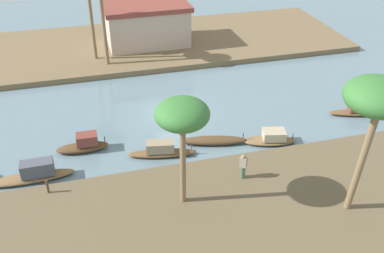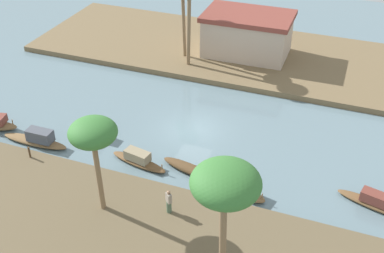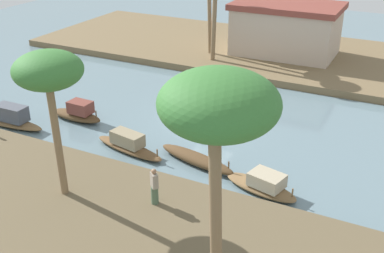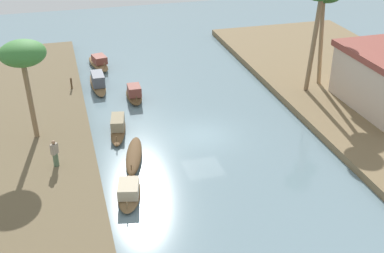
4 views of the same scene
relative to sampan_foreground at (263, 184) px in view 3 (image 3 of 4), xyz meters
name	(u,v)px [view 3 (image 3 of 4)]	position (x,y,z in m)	size (l,w,h in m)	color
river_water	(208,121)	(-5.47, 5.80, -0.37)	(69.38, 69.38, 0.00)	slate
riverbank_right	(280,54)	(-5.47, 19.70, -0.11)	(41.58, 13.54, 0.51)	brown
sampan_foreground	(263,184)	(0.00, 0.00, 0.00)	(3.79, 2.01, 0.98)	brown
sampan_with_red_awning	(129,144)	(-7.51, 0.47, 0.03)	(4.52, 1.75, 1.06)	brown
sampan_upstream_small	(8,118)	(-15.50, 0.00, 0.08)	(5.34, 1.17, 1.27)	brown
sampan_near_left_bank	(78,113)	(-12.35, 2.38, 0.08)	(3.44, 1.19, 1.23)	brown
sampan_downstream_large	(196,159)	(-3.78, 0.90, -0.10)	(4.58, 1.94, 0.84)	brown
person_by_mooring	(154,187)	(-3.46, -3.62, 0.92)	(0.47, 0.46, 1.64)	#4C664C
palm_tree_left_near	(48,73)	(-7.33, -4.75, 5.58)	(2.74, 2.74, 6.32)	#7F6647
palm_tree_left_far	(219,109)	(1.12, -7.75, 6.90)	(3.16, 3.16, 7.79)	#7F6647
riverside_building	(286,28)	(-5.05, 19.30, 2.17)	(8.35, 5.43, 4.02)	#C6B29E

